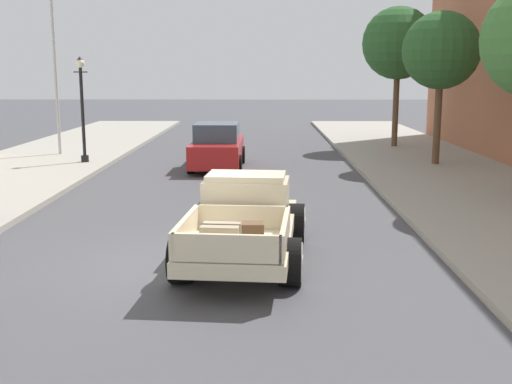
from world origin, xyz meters
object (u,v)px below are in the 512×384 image
object	(u,v)px
street_lamp_far	(82,101)
flagpole	(58,12)
street_tree_second	(441,51)
street_tree_third	(398,44)
car_background_red	(217,147)
hotrod_truck_cream	(246,217)

from	to	relation	value
street_lamp_far	flagpole	world-z (taller)	flagpole
street_tree_second	street_tree_third	size ratio (longest dim) A/B	0.88
street_lamp_far	car_background_red	bearing A→B (deg)	-6.22
car_background_red	street_lamp_far	world-z (taller)	street_lamp_far
hotrod_truck_cream	flagpole	bearing A→B (deg)	118.98
car_background_red	street_tree_second	world-z (taller)	street_tree_second
car_background_red	street_tree_third	xyz separation A→B (m)	(7.59, 5.77, 3.90)
flagpole	street_lamp_far	bearing A→B (deg)	-58.31
flagpole	street_tree_third	size ratio (longest dim) A/B	1.50
hotrod_truck_cream	flagpole	world-z (taller)	flagpole
flagpole	street_tree_second	bearing A→B (deg)	-10.45
flagpole	street_tree_second	size ratio (longest dim) A/B	1.69
hotrod_truck_cream	street_lamp_far	size ratio (longest dim) A/B	1.31
hotrod_truck_cream	car_background_red	bearing A→B (deg)	96.76
car_background_red	street_tree_third	bearing A→B (deg)	37.22
flagpole	street_tree_second	distance (m)	14.71
hotrod_truck_cream	street_tree_third	distance (m)	18.41
hotrod_truck_cream	flagpole	size ratio (longest dim) A/B	0.55
street_lamp_far	street_tree_second	world-z (taller)	street_tree_second
car_background_red	street_lamp_far	bearing A→B (deg)	173.78
street_lamp_far	street_tree_second	distance (m)	13.06
street_lamp_far	flagpole	bearing A→B (deg)	121.69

